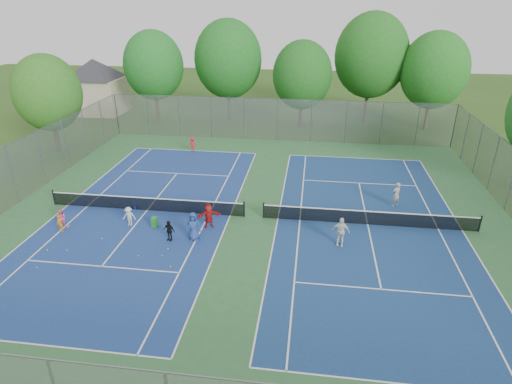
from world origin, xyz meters
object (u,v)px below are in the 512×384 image
ball_crate (135,207)px  instructor (396,194)px  ball_hopper (155,222)px  net_right (368,218)px  net_left (146,204)px

ball_crate → instructor: 17.15m
ball_hopper → net_right: bearing=9.0°
net_right → ball_hopper: net_right is taller
ball_crate → ball_hopper: ball_hopper is taller
instructor → ball_hopper: bearing=-12.8°
net_left → ball_hopper: (1.26, -2.02, -0.14)m
net_left → instructor: 16.28m
ball_hopper → instructor: instructor is taller
net_left → instructor: bearing=10.1°
net_right → ball_hopper: 12.90m
net_left → instructor: instructor is taller
net_right → instructor: 3.52m
net_left → net_right: 14.00m
net_right → instructor: size_ratio=7.65×
ball_hopper → instructor: 15.55m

